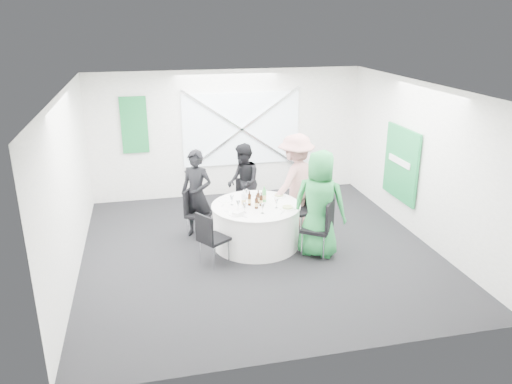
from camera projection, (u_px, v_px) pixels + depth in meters
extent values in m
plane|color=black|center=(259.00, 249.00, 8.77)|extent=(6.00, 6.00, 0.00)
plane|color=white|center=(259.00, 88.00, 7.83)|extent=(6.00, 6.00, 0.00)
plane|color=silver|center=(228.00, 134.00, 11.05)|extent=(6.00, 0.00, 6.00)
plane|color=silver|center=(320.00, 252.00, 5.54)|extent=(6.00, 0.00, 6.00)
plane|color=silver|center=(69.00, 186.00, 7.67)|extent=(0.00, 6.00, 6.00)
plane|color=silver|center=(422.00, 162.00, 8.93)|extent=(0.00, 6.00, 6.00)
cube|color=silver|center=(241.00, 129.00, 11.05)|extent=(2.60, 0.03, 1.60)
cube|color=silver|center=(242.00, 129.00, 11.01)|extent=(2.63, 0.05, 1.84)
cube|color=silver|center=(242.00, 129.00, 11.01)|extent=(2.63, 0.05, 1.84)
cube|color=#16713B|center=(134.00, 125.00, 10.49)|extent=(0.55, 0.04, 1.20)
cube|color=#17823F|center=(401.00, 164.00, 9.53)|extent=(0.05, 1.20, 1.40)
cylinder|color=white|center=(256.00, 225.00, 8.83)|extent=(1.52, 1.52, 0.74)
cylinder|color=white|center=(256.00, 205.00, 8.70)|extent=(1.56, 1.56, 0.02)
cube|color=black|center=(246.00, 201.00, 9.88)|extent=(0.40, 0.40, 0.05)
cube|color=black|center=(245.00, 188.00, 9.97)|extent=(0.36, 0.06, 0.41)
cylinder|color=silver|center=(253.00, 208.00, 10.11)|extent=(0.02, 0.02, 0.39)
cylinder|color=silver|center=(238.00, 209.00, 10.06)|extent=(0.02, 0.02, 0.39)
cylinder|color=silver|center=(255.00, 213.00, 9.83)|extent=(0.02, 0.02, 0.39)
cylinder|color=silver|center=(240.00, 214.00, 9.78)|extent=(0.02, 0.02, 0.39)
cube|color=black|center=(199.00, 215.00, 9.11)|extent=(0.57, 0.57, 0.05)
cube|color=black|center=(189.00, 201.00, 9.08)|extent=(0.23, 0.36, 0.45)
cylinder|color=silver|center=(195.00, 222.00, 9.39)|extent=(0.02, 0.02, 0.43)
cylinder|color=silver|center=(187.00, 229.00, 9.08)|extent=(0.02, 0.02, 0.43)
cylinder|color=silver|center=(212.00, 224.00, 9.29)|extent=(0.02, 0.02, 0.43)
cylinder|color=silver|center=(205.00, 231.00, 8.99)|extent=(0.02, 0.02, 0.43)
cube|color=black|center=(303.00, 211.00, 9.34)|extent=(0.50, 0.50, 0.05)
cube|color=black|center=(311.00, 198.00, 9.36)|extent=(0.16, 0.36, 0.42)
cylinder|color=silver|center=(314.00, 223.00, 9.37)|extent=(0.02, 0.02, 0.40)
cylinder|color=silver|center=(304.00, 217.00, 9.62)|extent=(0.02, 0.02, 0.40)
cylinder|color=silver|center=(301.00, 226.00, 9.21)|extent=(0.02, 0.02, 0.40)
cylinder|color=silver|center=(291.00, 221.00, 9.46)|extent=(0.02, 0.02, 0.40)
cube|color=black|center=(316.00, 229.00, 8.39)|extent=(0.64, 0.64, 0.05)
cube|color=black|center=(330.00, 216.00, 8.21)|extent=(0.29, 0.38, 0.49)
cylinder|color=silver|center=(324.00, 249.00, 8.24)|extent=(0.02, 0.02, 0.47)
cylinder|color=silver|center=(329.00, 240.00, 8.57)|extent=(0.02, 0.02, 0.47)
cylinder|color=silver|center=(302.00, 245.00, 8.38)|extent=(0.02, 0.02, 0.47)
cylinder|color=silver|center=(309.00, 237.00, 8.70)|extent=(0.02, 0.02, 0.47)
cube|color=black|center=(214.00, 239.00, 8.11)|extent=(0.58, 0.58, 0.05)
cube|color=black|center=(204.00, 229.00, 7.89)|extent=(0.25, 0.35, 0.45)
cylinder|color=silver|center=(200.00, 252.00, 8.19)|extent=(0.02, 0.02, 0.43)
cylinder|color=silver|center=(214.00, 259.00, 7.97)|extent=(0.02, 0.02, 0.43)
cylinder|color=silver|center=(215.00, 246.00, 8.42)|extent=(0.02, 0.02, 0.43)
cylinder|color=silver|center=(229.00, 252.00, 8.20)|extent=(0.02, 0.02, 0.43)
imported|color=black|center=(197.00, 194.00, 9.05)|extent=(0.71, 0.65, 1.64)
imported|color=black|center=(243.00, 182.00, 9.82)|extent=(0.43, 0.76, 1.55)
imported|color=tan|center=(296.00, 182.00, 9.38)|extent=(1.30, 1.12, 1.84)
imported|color=#24873F|center=(319.00, 204.00, 8.29)|extent=(1.07, 0.97, 1.84)
cylinder|color=white|center=(249.00, 194.00, 9.20)|extent=(0.27, 0.27, 0.01)
cylinder|color=white|center=(225.00, 200.00, 8.90)|extent=(0.27, 0.27, 0.01)
cylinder|color=white|center=(279.00, 196.00, 9.11)|extent=(0.25, 0.25, 0.01)
cylinder|color=#8AAE5D|center=(279.00, 195.00, 9.10)|extent=(0.16, 0.16, 0.02)
cylinder|color=white|center=(288.00, 208.00, 8.53)|extent=(0.26, 0.26, 0.01)
cylinder|color=#8AAE5D|center=(288.00, 207.00, 8.52)|extent=(0.17, 0.17, 0.02)
cylinder|color=white|center=(237.00, 214.00, 8.30)|extent=(0.28, 0.28, 0.01)
cube|color=white|center=(239.00, 213.00, 8.24)|extent=(0.22, 0.21, 0.05)
cylinder|color=#321709|center=(249.00, 200.00, 8.65)|extent=(0.06, 0.06, 0.20)
cylinder|color=#321709|center=(249.00, 193.00, 8.60)|extent=(0.02, 0.02, 0.06)
cylinder|color=tan|center=(249.00, 201.00, 8.65)|extent=(0.06, 0.06, 0.07)
cylinder|color=#321709|center=(258.00, 198.00, 8.75)|extent=(0.06, 0.06, 0.19)
cylinder|color=#321709|center=(258.00, 192.00, 8.71)|extent=(0.02, 0.02, 0.06)
cylinder|color=tan|center=(258.00, 199.00, 8.75)|extent=(0.06, 0.06, 0.07)
cylinder|color=#321709|center=(261.00, 201.00, 8.63)|extent=(0.06, 0.06, 0.18)
cylinder|color=#321709|center=(261.00, 194.00, 8.59)|extent=(0.02, 0.02, 0.06)
cylinder|color=tan|center=(261.00, 202.00, 8.64)|extent=(0.06, 0.06, 0.06)
cylinder|color=#321709|center=(256.00, 203.00, 8.50)|extent=(0.06, 0.06, 0.19)
cylinder|color=#321709|center=(256.00, 197.00, 8.46)|extent=(0.02, 0.02, 0.06)
cylinder|color=tan|center=(256.00, 204.00, 8.51)|extent=(0.06, 0.06, 0.07)
cylinder|color=green|center=(264.00, 196.00, 8.81)|extent=(0.08, 0.08, 0.23)
cylinder|color=green|center=(264.00, 188.00, 8.76)|extent=(0.03, 0.03, 0.06)
cylinder|color=tan|center=(264.00, 197.00, 8.82)|extent=(0.08, 0.08, 0.08)
cylinder|color=white|center=(244.00, 200.00, 8.55)|extent=(0.08, 0.08, 0.25)
cylinder|color=white|center=(244.00, 192.00, 8.50)|extent=(0.03, 0.03, 0.06)
cylinder|color=tan|center=(244.00, 202.00, 8.56)|extent=(0.08, 0.08, 0.09)
cylinder|color=white|center=(245.00, 212.00, 8.36)|extent=(0.06, 0.06, 0.00)
cylinder|color=white|center=(245.00, 210.00, 8.34)|extent=(0.01, 0.01, 0.10)
cone|color=white|center=(245.00, 205.00, 8.32)|extent=(0.07, 0.07, 0.08)
cylinder|color=white|center=(276.00, 208.00, 8.56)|extent=(0.06, 0.06, 0.00)
cylinder|color=white|center=(276.00, 205.00, 8.55)|extent=(0.01, 0.01, 0.10)
cone|color=white|center=(276.00, 201.00, 8.52)|extent=(0.07, 0.07, 0.08)
cylinder|color=white|center=(262.00, 213.00, 8.33)|extent=(0.06, 0.06, 0.00)
cylinder|color=white|center=(262.00, 210.00, 8.32)|extent=(0.01, 0.01, 0.10)
cone|color=white|center=(263.00, 206.00, 8.29)|extent=(0.07, 0.07, 0.08)
cylinder|color=white|center=(232.00, 205.00, 8.70)|extent=(0.06, 0.06, 0.00)
cylinder|color=white|center=(232.00, 202.00, 8.69)|extent=(0.01, 0.01, 0.10)
cone|color=white|center=(232.00, 198.00, 8.66)|extent=(0.07, 0.07, 0.08)
cylinder|color=white|center=(247.00, 198.00, 9.01)|extent=(0.06, 0.06, 0.00)
cylinder|color=white|center=(247.00, 196.00, 8.99)|extent=(0.01, 0.01, 0.10)
cone|color=white|center=(247.00, 192.00, 8.96)|extent=(0.07, 0.07, 0.08)
cylinder|color=white|center=(238.00, 210.00, 8.46)|extent=(0.06, 0.06, 0.00)
cylinder|color=white|center=(238.00, 207.00, 8.45)|extent=(0.01, 0.01, 0.10)
cone|color=white|center=(238.00, 203.00, 8.42)|extent=(0.07, 0.07, 0.08)
cube|color=silver|center=(282.00, 213.00, 8.35)|extent=(0.10, 0.13, 0.01)
cube|color=silver|center=(289.00, 206.00, 8.63)|extent=(0.10, 0.13, 0.01)
cube|color=silver|center=(229.00, 212.00, 8.37)|extent=(0.11, 0.12, 0.01)
cube|color=silver|center=(243.00, 216.00, 8.19)|extent=(0.10, 0.13, 0.01)
cube|color=silver|center=(229.00, 199.00, 8.98)|extent=(0.08, 0.14, 0.01)
cube|color=silver|center=(223.00, 205.00, 8.68)|extent=(0.08, 0.14, 0.01)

